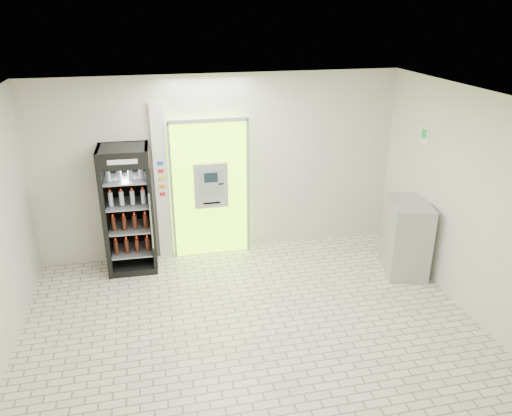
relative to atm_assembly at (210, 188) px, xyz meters
name	(u,v)px	position (x,y,z in m)	size (l,w,h in m)	color
ground	(254,332)	(0.20, -2.41, -1.17)	(6.00, 6.00, 0.00)	beige
room_shell	(253,201)	(0.20, -2.41, 0.67)	(6.00, 6.00, 6.00)	beige
atm_assembly	(210,188)	(0.00, 0.00, 0.00)	(1.30, 0.24, 2.33)	#A4FF11
pillar	(162,183)	(-0.78, 0.04, 0.13)	(0.22, 0.11, 2.60)	silver
beverage_cooler	(129,212)	(-1.32, -0.25, -0.20)	(0.78, 0.73, 2.02)	black
steel_cabinet	(406,237)	(2.90, -1.34, -0.58)	(0.80, 1.00, 1.18)	#A1A3A8
exit_sign	(425,136)	(3.19, -1.01, 0.95)	(0.02, 0.22, 0.26)	white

